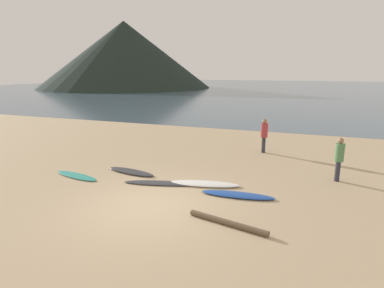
% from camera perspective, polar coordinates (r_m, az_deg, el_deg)
% --- Properties ---
extents(ground_plane, '(120.00, 120.00, 0.20)m').
position_cam_1_polar(ground_plane, '(18.29, 6.98, 0.86)').
color(ground_plane, tan).
rests_on(ground_plane, ground).
extents(ocean_water, '(140.00, 100.00, 0.01)m').
position_cam_1_polar(ocean_water, '(70.11, 17.24, 9.59)').
color(ocean_water, '#475B6B').
rests_on(ocean_water, ground).
extents(headland_hill, '(36.51, 36.51, 13.82)m').
position_cam_1_polar(headland_hill, '(71.55, -12.04, 15.49)').
color(headland_hill, black).
rests_on(headland_hill, ground).
extents(surfboard_0, '(2.11, 0.87, 0.07)m').
position_cam_1_polar(surfboard_0, '(12.31, -20.23, -5.40)').
color(surfboard_0, teal).
rests_on(surfboard_0, ground).
extents(surfboard_1, '(2.15, 0.87, 0.09)m').
position_cam_1_polar(surfboard_1, '(12.18, -10.96, -4.92)').
color(surfboard_1, '#333338').
rests_on(surfboard_1, ground).
extents(surfboard_2, '(2.70, 1.12, 0.07)m').
position_cam_1_polar(surfboard_2, '(10.88, -5.37, -7.05)').
color(surfboard_2, '#333338').
rests_on(surfboard_2, ground).
extents(surfboard_3, '(2.46, 1.03, 0.10)m').
position_cam_1_polar(surfboard_3, '(10.73, 2.24, -7.19)').
color(surfboard_3, white).
rests_on(surfboard_3, ground).
extents(surfboard_4, '(2.30, 0.70, 0.09)m').
position_cam_1_polar(surfboard_4, '(9.93, 8.20, -9.09)').
color(surfboard_4, '#1E479E').
rests_on(surfboard_4, ground).
extents(person_0, '(0.31, 0.31, 1.55)m').
position_cam_1_polar(person_0, '(11.97, 25.08, -1.96)').
color(person_0, '#2D2D38').
rests_on(person_0, ground).
extents(person_1, '(0.32, 0.32, 1.60)m').
position_cam_1_polar(person_1, '(15.03, 12.91, 1.98)').
color(person_1, '#2D2D38').
rests_on(person_1, ground).
extents(driftwood_log, '(2.12, 0.62, 0.15)m').
position_cam_1_polar(driftwood_log, '(8.17, 6.44, -13.94)').
color(driftwood_log, brown).
rests_on(driftwood_log, ground).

